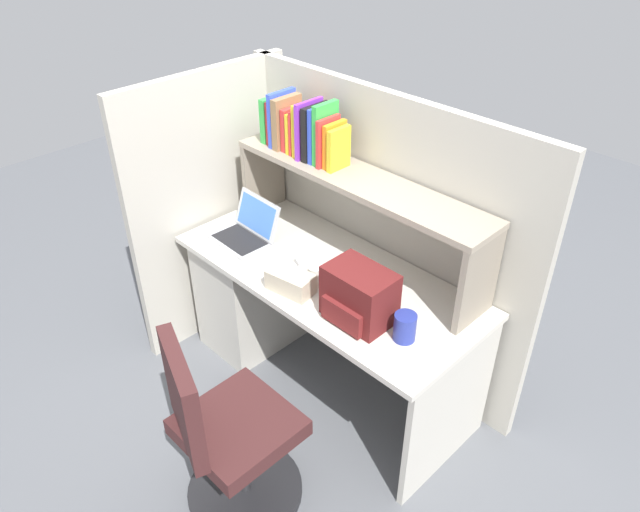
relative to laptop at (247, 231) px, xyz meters
name	(u,v)px	position (x,y,z in m)	size (l,w,h in m)	color
ground_plane	(326,378)	(0.51, 0.09, -0.78)	(8.00, 8.00, 0.00)	#595B60
desk	(277,290)	(0.12, 0.09, -0.38)	(1.60, 0.70, 0.73)	beige
cubicle_partition_rear	(378,235)	(0.51, 0.47, -0.01)	(1.84, 0.05, 1.55)	#B2ADA0
cubicle_partition_left	(214,207)	(-0.34, 0.04, -0.01)	(0.05, 1.06, 1.55)	#B2ADA0
overhead_hutch	(357,195)	(0.51, 0.29, 0.30)	(1.44, 0.28, 0.45)	gray
reference_books_on_shelf	(303,129)	(0.14, 0.29, 0.53)	(0.51, 0.18, 0.30)	green
laptop	(247,231)	(0.00, 0.00, 0.00)	(0.32, 0.27, 0.22)	#B7BABF
backpack	(359,296)	(0.85, -0.06, 0.07)	(0.30, 0.23, 0.25)	#591919
computer_mouse	(306,261)	(0.38, 0.07, -0.03)	(0.06, 0.10, 0.03)	silver
paper_cup	(315,275)	(0.53, -0.02, 0.00)	(0.08, 0.08, 0.10)	white
tissue_box	(291,282)	(0.49, -0.14, 0.00)	(0.22, 0.12, 0.10)	#BFB299
snack_canister	(405,327)	(1.08, -0.02, 0.01)	(0.10, 0.10, 0.13)	navy
office_chair	(227,440)	(0.74, -0.74, -0.39)	(0.53, 0.54, 0.93)	black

